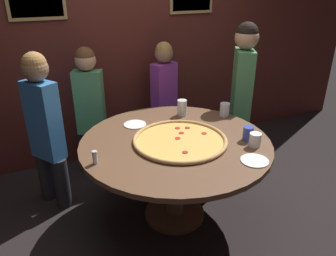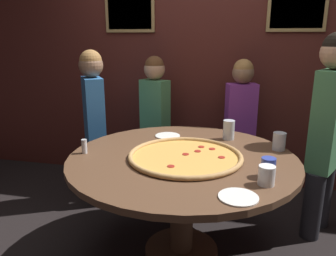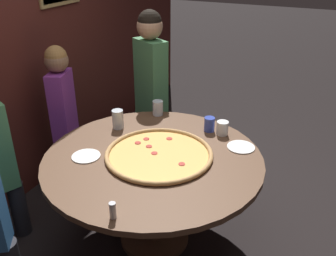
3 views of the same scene
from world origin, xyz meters
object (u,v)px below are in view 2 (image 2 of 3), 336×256
(white_plate_right_side, at_px, (168,136))
(drink_cup_near_right, at_px, (229,130))
(giant_pizza, at_px, (185,156))
(diner_far_left, at_px, (240,120))
(drink_cup_front_edge, at_px, (267,175))
(diner_side_left, at_px, (94,119))
(dining_table, at_px, (182,175))
(drink_cup_beside_pizza, at_px, (268,167))
(diner_centre_back, at_px, (328,125))
(white_plate_far_back, at_px, (238,197))
(diner_far_right, at_px, (155,116))
(drink_cup_far_left, at_px, (279,141))
(condiment_shaker, at_px, (84,146))

(white_plate_right_side, bearing_deg, drink_cup_near_right, 4.08)
(giant_pizza, relative_size, diner_far_left, 0.57)
(drink_cup_front_edge, distance_m, diner_side_left, 1.73)
(diner_far_left, bearing_deg, drink_cup_near_right, 63.93)
(diner_side_left, height_order, diner_far_left, diner_side_left)
(dining_table, height_order, drink_cup_beside_pizza, drink_cup_beside_pizza)
(drink_cup_beside_pizza, distance_m, diner_centre_back, 0.88)
(white_plate_right_side, bearing_deg, giant_pizza, -63.65)
(drink_cup_near_right, distance_m, white_plate_far_back, 0.97)
(diner_far_right, bearing_deg, drink_cup_beside_pizza, 153.35)
(white_plate_right_side, bearing_deg, drink_cup_beside_pizza, -41.23)
(giant_pizza, height_order, drink_cup_near_right, drink_cup_near_right)
(drink_cup_far_left, relative_size, diner_centre_back, 0.08)
(drink_cup_near_right, bearing_deg, diner_far_left, 82.55)
(drink_cup_near_right, relative_size, diner_far_left, 0.11)
(condiment_shaker, height_order, diner_side_left, diner_side_left)
(giant_pizza, xyz_separation_m, white_plate_right_side, (-0.22, 0.45, -0.01))
(condiment_shaker, distance_m, diner_centre_back, 1.76)
(dining_table, bearing_deg, drink_cup_near_right, 58.30)
(white_plate_right_side, distance_m, diner_far_left, 0.85)
(drink_cup_near_right, distance_m, white_plate_right_side, 0.48)
(drink_cup_beside_pizza, distance_m, diner_side_left, 1.69)
(drink_cup_far_left, xyz_separation_m, diner_side_left, (-1.56, 0.35, -0.01))
(drink_cup_beside_pizza, distance_m, white_plate_far_back, 0.34)
(giant_pizza, relative_size, drink_cup_near_right, 5.02)
(giant_pizza, height_order, white_plate_far_back, giant_pizza)
(diner_far_left, bearing_deg, drink_cup_front_edge, 77.84)
(drink_cup_beside_pizza, relative_size, diner_centre_back, 0.07)
(dining_table, distance_m, white_plate_right_side, 0.48)
(drink_cup_beside_pizza, bearing_deg, drink_cup_near_right, 110.61)
(drink_cup_beside_pizza, bearing_deg, dining_table, 157.24)
(giant_pizza, relative_size, diner_far_right, 0.56)
(diner_side_left, bearing_deg, white_plate_far_back, -165.47)
(dining_table, relative_size, white_plate_right_side, 7.69)
(giant_pizza, bearing_deg, drink_cup_beside_pizza, -20.48)
(diner_far_right, bearing_deg, white_plate_right_side, 138.58)
(giant_pizza, xyz_separation_m, diner_far_right, (-0.49, 1.05, 0.00))
(dining_table, xyz_separation_m, condiment_shaker, (-0.66, -0.10, 0.19))
(diner_far_left, bearing_deg, diner_far_right, -15.63)
(condiment_shaker, bearing_deg, drink_cup_near_right, 30.20)
(drink_cup_front_edge, distance_m, white_plate_far_back, 0.24)
(white_plate_far_back, distance_m, diner_side_left, 1.73)
(drink_cup_near_right, height_order, diner_side_left, diner_side_left)
(diner_far_left, bearing_deg, diner_side_left, 0.02)
(white_plate_right_side, relative_size, diner_far_right, 0.15)
(dining_table, bearing_deg, diner_side_left, 145.88)
(drink_cup_beside_pizza, bearing_deg, condiment_shaker, 173.90)
(white_plate_right_side, relative_size, diner_side_left, 0.14)
(white_plate_far_back, bearing_deg, diner_far_right, 118.70)
(condiment_shaker, height_order, diner_far_left, diner_far_left)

